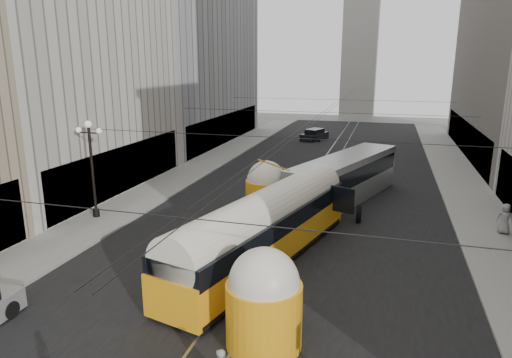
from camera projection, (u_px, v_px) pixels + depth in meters
The scene contains 14 objects.
road at pixel (318, 180), 40.46m from camera, with size 20.00×85.00×0.02m, color black.
sidewalk_left at pixel (207, 163), 46.92m from camera, with size 4.00×72.00×0.15m, color gray.
sidewalk_right at pixel (458, 179), 40.48m from camera, with size 4.00×72.00×0.15m, color gray.
rail_left at pixel (310, 179), 40.66m from camera, with size 0.12×85.00×0.04m, color gray.
rail_right at pixel (326, 180), 40.26m from camera, with size 0.12×85.00×0.04m, color gray.
building_left_far at pixel (180, 28), 56.71m from camera, with size 12.60×28.60×28.60m.
distant_tower at pixel (361, 34), 80.97m from camera, with size 6.00×6.00×31.36m.
lamppost_left_mid at pixel (92, 164), 29.42m from camera, with size 1.86×0.44×6.37m.
catenary at pixel (320, 114), 38.03m from camera, with size 25.00×72.00×0.23m.
streetcar at pixel (265, 227), 23.42m from camera, with size 6.46×17.01×3.83m.
city_bus at pixel (345, 177), 33.77m from camera, with size 7.14×13.80×3.38m.
sedan_white_far at pixel (367, 157), 47.48m from camera, with size 2.74×4.30×1.26m.
sedan_dark_far at pixel (315, 135), 61.19m from camera, with size 3.40×5.03×1.47m.
pedestrian_sidewalk_right at pixel (505, 219), 27.08m from camera, with size 0.90×0.55×1.85m, color gray.
Camera 1 is at (5.56, -6.68, 10.07)m, focal length 32.00 mm.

